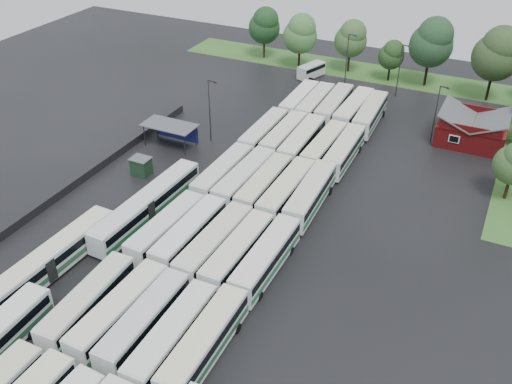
% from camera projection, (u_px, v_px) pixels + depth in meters
% --- Properties ---
extents(ground, '(160.00, 160.00, 0.00)m').
position_uv_depth(ground, '(195.00, 258.00, 65.10)').
color(ground, black).
rests_on(ground, ground).
extents(brick_building, '(10.07, 8.60, 5.39)m').
position_uv_depth(brick_building, '(472.00, 132.00, 87.60)').
color(brick_building, maroon).
rests_on(brick_building, ground).
extents(wash_shed, '(8.20, 4.20, 3.58)m').
position_uv_depth(wash_shed, '(171.00, 127.00, 86.40)').
color(wash_shed, '#2D2D30').
rests_on(wash_shed, ground).
extents(utility_hut, '(2.70, 2.20, 2.62)m').
position_uv_depth(utility_hut, '(141.00, 166.00, 79.82)').
color(utility_hut, black).
rests_on(utility_hut, ground).
extents(grass_strip_north, '(80.00, 10.00, 0.01)m').
position_uv_depth(grass_strip_north, '(372.00, 73.00, 113.30)').
color(grass_strip_north, '#386825').
rests_on(grass_strip_north, ground).
extents(west_fence, '(0.10, 50.00, 1.20)m').
position_uv_depth(west_fence, '(86.00, 176.00, 78.94)').
color(west_fence, '#2D2D30').
rests_on(west_fence, ground).
extents(bus_r1c0, '(3.13, 12.64, 3.49)m').
position_uv_depth(bus_r1c0, '(88.00, 302.00, 56.31)').
color(bus_r1c0, silver).
rests_on(bus_r1c0, ground).
extents(bus_r1c1, '(3.05, 12.85, 3.56)m').
position_uv_depth(bus_r1c1, '(119.00, 311.00, 55.20)').
color(bus_r1c1, silver).
rests_on(bus_r1c1, ground).
extents(bus_r1c2, '(2.80, 12.55, 3.48)m').
position_uv_depth(bus_r1c2, '(145.00, 321.00, 54.16)').
color(bus_r1c2, silver).
rests_on(bus_r1c2, ground).
extents(bus_r1c3, '(2.91, 12.76, 3.54)m').
position_uv_depth(bus_r1c3, '(173.00, 336.00, 52.54)').
color(bus_r1c3, silver).
rests_on(bus_r1c3, ground).
extents(bus_r1c4, '(2.96, 12.98, 3.60)m').
position_uv_depth(bus_r1c4, '(204.00, 343.00, 51.82)').
color(bus_r1c4, silver).
rests_on(bus_r1c4, ground).
extents(bus_r2c0, '(3.19, 12.73, 3.52)m').
position_uv_depth(bus_r2c0, '(167.00, 228.00, 66.53)').
color(bus_r2c0, silver).
rests_on(bus_r2c0, ground).
extents(bus_r2c1, '(2.86, 12.83, 3.56)m').
position_uv_depth(bus_r2c1, '(190.00, 234.00, 65.55)').
color(bus_r2c1, silver).
rests_on(bus_r2c1, ground).
extents(bus_r2c2, '(3.15, 13.24, 3.66)m').
position_uv_depth(bus_r2c2, '(214.00, 244.00, 63.94)').
color(bus_r2c2, silver).
rests_on(bus_r2c2, ground).
extents(bus_r2c3, '(2.92, 12.88, 3.57)m').
position_uv_depth(bus_r2c3, '(238.00, 252.00, 62.80)').
color(bus_r2c3, silver).
rests_on(bus_r2c3, ground).
extents(bus_r2c4, '(2.78, 13.00, 3.62)m').
position_uv_depth(bus_r2c4, '(266.00, 258.00, 61.87)').
color(bus_r2c4, silver).
rests_on(bus_r2c4, ground).
extents(bus_r3c0, '(2.83, 12.87, 3.58)m').
position_uv_depth(bus_r3c0, '(223.00, 174.00, 76.85)').
color(bus_r3c0, silver).
rests_on(bus_r3c0, ground).
extents(bus_r3c1, '(3.10, 13.23, 3.67)m').
position_uv_depth(bus_r3c1, '(245.00, 179.00, 75.68)').
color(bus_r3c1, silver).
rests_on(bus_r3c1, ground).
extents(bus_r3c2, '(2.71, 12.65, 3.52)m').
position_uv_depth(bus_r3c2, '(264.00, 185.00, 74.55)').
color(bus_r3c2, silver).
rests_on(bus_r3c2, ground).
extents(bus_r3c3, '(2.89, 13.18, 3.66)m').
position_uv_depth(bus_r3c3, '(287.00, 191.00, 73.15)').
color(bus_r3c3, silver).
rests_on(bus_r3c3, ground).
extents(bus_r3c4, '(3.30, 13.29, 3.67)m').
position_uv_depth(bus_r3c4, '(311.00, 195.00, 72.41)').
color(bus_r3c4, silver).
rests_on(bus_r3c4, ground).
extents(bus_r4c0, '(2.81, 12.78, 3.55)m').
position_uv_depth(bus_r4c0, '(264.00, 133.00, 87.08)').
color(bus_r4c0, silver).
rests_on(bus_r4c0, ground).
extents(bus_r4c1, '(2.73, 12.63, 3.51)m').
position_uv_depth(bus_r4c1, '(284.00, 136.00, 86.17)').
color(bus_r4c1, silver).
rests_on(bus_r4c1, ground).
extents(bus_r4c2, '(3.06, 13.24, 3.67)m').
position_uv_depth(bus_r4c2, '(302.00, 141.00, 84.54)').
color(bus_r4c2, silver).
rests_on(bus_r4c2, ground).
extents(bus_r4c3, '(2.87, 12.63, 3.50)m').
position_uv_depth(bus_r4c3, '(324.00, 147.00, 83.33)').
color(bus_r4c3, silver).
rests_on(bus_r4c3, ground).
extents(bus_r4c4, '(2.92, 12.69, 3.52)m').
position_uv_depth(bus_r4c4, '(344.00, 151.00, 82.24)').
color(bus_r4c4, silver).
rests_on(bus_r4c4, ground).
extents(bus_r5c0, '(2.93, 12.58, 3.49)m').
position_uv_depth(bus_r5c0, '(299.00, 101.00, 97.13)').
color(bus_r5c0, silver).
rests_on(bus_r5c0, ground).
extents(bus_r5c1, '(2.98, 12.77, 3.54)m').
position_uv_depth(bus_r5c1, '(315.00, 104.00, 96.02)').
color(bus_r5c1, silver).
rests_on(bus_r5c1, ground).
extents(bus_r5c2, '(3.18, 13.26, 3.67)m').
position_uv_depth(bus_r5c2, '(334.00, 106.00, 95.20)').
color(bus_r5c2, silver).
rests_on(bus_r5c2, ground).
extents(bus_r5c3, '(3.04, 13.24, 3.67)m').
position_uv_depth(bus_r5c3, '(353.00, 110.00, 93.89)').
color(bus_r5c3, silver).
rests_on(bus_r5c3, ground).
extents(bus_r5c4, '(3.34, 13.23, 3.65)m').
position_uv_depth(bus_r5c4, '(370.00, 114.00, 92.52)').
color(bus_r5c4, silver).
rests_on(bus_r5c4, ground).
extents(artic_bus_west_b, '(3.42, 19.27, 3.56)m').
position_uv_depth(artic_bus_west_b, '(148.00, 205.00, 70.53)').
color(artic_bus_west_b, silver).
rests_on(artic_bus_west_b, ground).
extents(artic_bus_west_c, '(3.27, 18.74, 3.46)m').
position_uv_depth(artic_bus_west_c, '(49.00, 262.00, 61.46)').
color(artic_bus_west_c, silver).
rests_on(artic_bus_west_c, ground).
extents(minibus, '(4.06, 6.46, 2.65)m').
position_uv_depth(minibus, '(311.00, 70.00, 110.48)').
color(minibus, silver).
rests_on(minibus, ground).
extents(tree_north_0, '(6.51, 6.51, 10.78)m').
position_uv_depth(tree_north_0, '(265.00, 25.00, 116.75)').
color(tree_north_0, '#3A291D').
rests_on(tree_north_0, ground).
extents(tree_north_1, '(6.74, 6.74, 11.17)m').
position_uv_depth(tree_north_1, '(301.00, 33.00, 111.37)').
color(tree_north_1, black).
rests_on(tree_north_1, ground).
extents(tree_north_2, '(6.34, 6.34, 10.49)m').
position_uv_depth(tree_north_2, '(351.00, 38.00, 110.26)').
color(tree_north_2, black).
rests_on(tree_north_2, ground).
extents(tree_north_3, '(4.86, 4.86, 8.06)m').
position_uv_depth(tree_north_3, '(392.00, 55.00, 107.06)').
color(tree_north_3, black).
rests_on(tree_north_3, ground).
extents(tree_north_4, '(7.94, 7.94, 13.14)m').
position_uv_depth(tree_north_4, '(432.00, 42.00, 103.11)').
color(tree_north_4, black).
rests_on(tree_north_4, ground).
extents(tree_north_5, '(8.20, 8.20, 13.58)m').
position_uv_depth(tree_north_5, '(498.00, 53.00, 97.22)').
color(tree_north_5, black).
rests_on(tree_north_5, ground).
extents(lamp_post_ne, '(1.43, 0.28, 9.31)m').
position_uv_depth(lamp_post_ne, '(437.00, 110.00, 85.74)').
color(lamp_post_ne, '#2D2D30').
rests_on(lamp_post_ne, ground).
extents(lamp_post_nw, '(1.55, 0.30, 10.09)m').
position_uv_depth(lamp_post_nw, '(210.00, 106.00, 85.83)').
color(lamp_post_nw, '#2D2D30').
rests_on(lamp_post_nw, ground).
extents(lamp_post_back_w, '(1.56, 0.30, 10.16)m').
position_uv_depth(lamp_post_back_w, '(348.00, 57.00, 103.88)').
color(lamp_post_back_w, '#2D2D30').
rests_on(lamp_post_back_w, ground).
extents(lamp_post_back_e, '(1.48, 0.29, 9.61)m').
position_uv_depth(lamp_post_back_e, '(400.00, 67.00, 100.46)').
color(lamp_post_back_e, '#2D2D30').
rests_on(lamp_post_back_e, ground).
extents(puddle_2, '(7.05, 7.05, 0.01)m').
position_uv_depth(puddle_2, '(176.00, 225.00, 70.32)').
color(puddle_2, black).
rests_on(puddle_2, ground).
extents(puddle_3, '(2.81, 2.81, 0.01)m').
position_uv_depth(puddle_3, '(208.00, 281.00, 61.80)').
color(puddle_3, black).
rests_on(puddle_3, ground).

